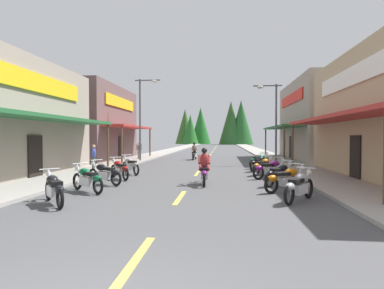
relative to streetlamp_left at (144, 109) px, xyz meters
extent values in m
cube|color=#4C4C4F|center=(4.99, 12.95, -4.36)|extent=(9.76, 99.84, 0.10)
cube|color=#9E9991|center=(-1.24, 12.95, -4.25)|extent=(2.69, 99.84, 0.12)
cube|color=#9E9991|center=(11.21, 12.95, -4.25)|extent=(2.69, 99.84, 0.12)
cube|color=#E0C64C|center=(4.99, -19.96, -4.30)|extent=(0.16, 2.40, 0.01)
cube|color=#E0C64C|center=(4.99, -14.56, -4.30)|extent=(0.16, 2.40, 0.01)
cube|color=#E0C64C|center=(4.99, -7.61, -4.30)|extent=(0.16, 2.40, 0.01)
cube|color=#E0C64C|center=(4.99, -1.54, -4.30)|extent=(0.16, 2.40, 0.01)
cube|color=#E0C64C|center=(4.99, 5.11, -4.30)|extent=(0.16, 2.40, 0.01)
cube|color=#E0C64C|center=(4.99, 10.61, -4.30)|extent=(0.16, 2.40, 0.01)
cube|color=#E0C64C|center=(4.99, 16.90, -4.30)|extent=(0.16, 2.40, 0.01)
cube|color=#E0C64C|center=(4.99, 22.71, -4.30)|extent=(0.16, 2.40, 0.01)
cube|color=#E0C64C|center=(4.99, 29.05, -4.30)|extent=(0.16, 2.40, 0.01)
cube|color=#E0C64C|center=(4.99, 34.06, -4.30)|extent=(0.16, 2.40, 0.01)
cube|color=#E0C64C|center=(4.99, 39.22, -4.30)|extent=(0.16, 2.40, 0.01)
cube|color=#E0C64C|center=(4.99, 44.91, -4.30)|extent=(0.16, 2.40, 0.01)
cube|color=#E0C64C|center=(4.99, 50.23, -4.30)|extent=(0.16, 2.40, 0.01)
cube|color=#E0C64C|center=(4.99, 55.77, -4.30)|extent=(0.16, 2.40, 0.01)
cube|color=#236033|center=(-1.68, -10.70, -1.41)|extent=(1.80, 11.12, 0.16)
cylinder|color=brown|center=(-0.98, -5.34, -2.90)|extent=(0.14, 0.14, 2.82)
cube|color=yellow|center=(-2.52, -10.70, 0.33)|extent=(0.10, 8.65, 0.90)
cube|color=black|center=(-2.54, -10.70, -3.26)|extent=(0.08, 1.10, 2.10)
cube|color=brown|center=(-6.08, 1.90, -1.10)|extent=(7.00, 10.27, 6.43)
cube|color=#B72D28|center=(-1.68, 1.90, -1.41)|extent=(1.80, 9.24, 0.16)
cylinder|color=brown|center=(-0.98, -2.52, -2.90)|extent=(0.14, 0.14, 2.82)
cylinder|color=brown|center=(-0.98, 6.32, -2.90)|extent=(0.14, 0.14, 2.82)
cube|color=yellow|center=(-2.52, 1.90, 0.70)|extent=(0.10, 7.19, 0.90)
cube|color=black|center=(-2.54, 1.90, -3.26)|extent=(0.08, 1.10, 2.10)
cube|color=#B72D28|center=(11.65, -9.69, -1.41)|extent=(1.80, 12.22, 0.16)
cylinder|color=brown|center=(10.95, -3.78, -2.90)|extent=(0.14, 0.14, 2.82)
cube|color=white|center=(12.49, -9.69, 0.59)|extent=(0.10, 9.50, 0.90)
cube|color=black|center=(12.51, -9.69, -3.26)|extent=(0.08, 1.10, 2.10)
cube|color=gray|center=(16.82, 4.13, -0.83)|extent=(8.54, 11.81, 6.97)
cube|color=#236033|center=(11.65, 4.13, -1.41)|extent=(1.80, 10.63, 0.16)
cylinder|color=brown|center=(10.95, -0.99, -2.90)|extent=(0.14, 0.14, 2.82)
cylinder|color=brown|center=(10.95, 9.24, -2.90)|extent=(0.14, 0.14, 2.82)
cube|color=red|center=(12.49, 4.13, 1.12)|extent=(0.10, 8.27, 0.90)
cube|color=black|center=(12.51, 4.13, -3.26)|extent=(0.08, 1.10, 2.10)
cylinder|color=#474C51|center=(-0.29, 0.00, -0.96)|extent=(0.14, 0.14, 6.70)
cylinder|color=#474C51|center=(0.34, 0.00, 2.29)|extent=(2.07, 0.10, 0.10)
ellipsoid|color=silver|center=(0.87, 0.00, 2.19)|extent=(0.50, 0.30, 0.24)
cylinder|color=#474C51|center=(10.27, -1.49, -1.37)|extent=(0.14, 0.14, 5.87)
cylinder|color=#474C51|center=(9.63, -1.49, 1.46)|extent=(2.07, 0.10, 0.10)
ellipsoid|color=silver|center=(9.10, -1.49, 1.36)|extent=(0.50, 0.30, 0.24)
torus|color=black|center=(9.23, -14.22, -3.99)|extent=(0.45, 0.58, 0.64)
torus|color=black|center=(8.35, -15.44, -3.99)|extent=(0.45, 0.58, 0.64)
cube|color=silver|center=(8.79, -14.83, -3.91)|extent=(0.64, 0.73, 0.32)
ellipsoid|color=#99999E|center=(8.91, -14.66, -3.59)|extent=(0.59, 0.64, 0.28)
cube|color=black|center=(8.64, -15.03, -3.63)|extent=(0.58, 0.65, 0.12)
ellipsoid|color=#99999E|center=(8.38, -15.40, -3.76)|extent=(0.45, 0.50, 0.24)
cylinder|color=silver|center=(9.15, -14.32, -3.66)|extent=(0.27, 0.34, 0.71)
cylinder|color=silver|center=(9.08, -14.42, -3.29)|extent=(0.51, 0.38, 0.04)
sphere|color=white|center=(9.24, -14.19, -3.46)|extent=(0.16, 0.16, 0.16)
torus|color=black|center=(9.37, -12.74, -3.99)|extent=(0.59, 0.43, 0.64)
torus|color=black|center=(8.12, -13.57, -3.99)|extent=(0.59, 0.43, 0.64)
cube|color=silver|center=(8.75, -13.15, -3.91)|extent=(0.74, 0.62, 0.32)
ellipsoid|color=#BF660C|center=(8.91, -13.04, -3.59)|extent=(0.64, 0.57, 0.28)
cube|color=black|center=(8.54, -13.29, -3.63)|extent=(0.66, 0.56, 0.12)
ellipsoid|color=#BF660C|center=(8.16, -13.54, -3.76)|extent=(0.50, 0.44, 0.24)
cylinder|color=silver|center=(9.26, -12.81, -3.66)|extent=(0.34, 0.25, 0.71)
cylinder|color=silver|center=(9.16, -12.88, -3.29)|extent=(0.36, 0.52, 0.04)
sphere|color=white|center=(9.40, -12.73, -3.46)|extent=(0.16, 0.16, 0.16)
torus|color=black|center=(9.28, -11.04, -3.99)|extent=(0.51, 0.54, 0.64)
torus|color=black|center=(8.27, -12.15, -3.99)|extent=(0.51, 0.54, 0.64)
cube|color=silver|center=(8.77, -11.60, -3.91)|extent=(0.68, 0.70, 0.32)
ellipsoid|color=black|center=(8.91, -11.45, -3.59)|extent=(0.61, 0.63, 0.28)
cube|color=black|center=(8.60, -11.78, -3.63)|extent=(0.61, 0.63, 0.12)
ellipsoid|color=black|center=(8.30, -12.11, -3.76)|extent=(0.47, 0.49, 0.24)
cylinder|color=silver|center=(9.19, -11.14, -3.66)|extent=(0.30, 0.31, 0.71)
cylinder|color=silver|center=(9.11, -11.23, -3.29)|extent=(0.47, 0.44, 0.04)
sphere|color=white|center=(9.30, -11.02, -3.46)|extent=(0.16, 0.16, 0.16)
torus|color=black|center=(9.37, -9.12, -3.99)|extent=(0.60, 0.41, 0.64)
torus|color=black|center=(8.08, -9.88, -3.99)|extent=(0.60, 0.41, 0.64)
cube|color=silver|center=(8.72, -9.50, -3.91)|extent=(0.74, 0.60, 0.32)
ellipsoid|color=#721972|center=(8.89, -9.40, -3.59)|extent=(0.64, 0.56, 0.28)
cube|color=black|center=(8.51, -9.63, -3.63)|extent=(0.66, 0.55, 0.12)
ellipsoid|color=#721972|center=(8.12, -9.86, -3.76)|extent=(0.50, 0.43, 0.24)
cylinder|color=silver|center=(9.25, -9.18, -3.66)|extent=(0.35, 0.24, 0.71)
cylinder|color=silver|center=(9.15, -9.24, -3.29)|extent=(0.34, 0.54, 0.04)
sphere|color=white|center=(9.39, -9.10, -3.46)|extent=(0.16, 0.16, 0.16)
torus|color=black|center=(9.02, -7.40, -3.99)|extent=(0.47, 0.57, 0.64)
torus|color=black|center=(8.10, -8.59, -3.99)|extent=(0.47, 0.57, 0.64)
cube|color=silver|center=(8.56, -8.00, -3.91)|extent=(0.65, 0.73, 0.32)
ellipsoid|color=#BF660C|center=(8.68, -7.84, -3.59)|extent=(0.59, 0.64, 0.28)
cube|color=black|center=(8.41, -8.20, -3.63)|extent=(0.59, 0.65, 0.12)
ellipsoid|color=#BF660C|center=(8.13, -8.55, -3.76)|extent=(0.46, 0.50, 0.24)
cylinder|color=silver|center=(8.94, -7.50, -3.66)|extent=(0.27, 0.33, 0.71)
cylinder|color=silver|center=(8.86, -7.60, -3.29)|extent=(0.50, 0.40, 0.04)
sphere|color=white|center=(9.03, -7.38, -3.46)|extent=(0.16, 0.16, 0.16)
torus|color=black|center=(9.01, -5.52, -3.99)|extent=(0.46, 0.58, 0.64)
torus|color=black|center=(8.13, -6.73, -3.99)|extent=(0.46, 0.58, 0.64)
cube|color=silver|center=(8.57, -6.13, -3.91)|extent=(0.64, 0.73, 0.32)
ellipsoid|color=black|center=(8.69, -5.97, -3.59)|extent=(0.59, 0.64, 0.28)
cube|color=black|center=(8.42, -6.33, -3.63)|extent=(0.58, 0.65, 0.12)
ellipsoid|color=black|center=(8.16, -6.69, -3.76)|extent=(0.45, 0.50, 0.24)
cylinder|color=silver|center=(8.93, -5.63, -3.66)|extent=(0.27, 0.34, 0.71)
cylinder|color=silver|center=(8.86, -5.72, -3.29)|extent=(0.51, 0.39, 0.04)
sphere|color=white|center=(9.03, -5.50, -3.46)|extent=(0.16, 0.16, 0.16)
torus|color=black|center=(9.27, -3.85, -3.99)|extent=(0.50, 0.54, 0.64)
torus|color=black|center=(8.27, -4.96, -3.99)|extent=(0.50, 0.54, 0.64)
cube|color=silver|center=(8.77, -4.40, -3.91)|extent=(0.68, 0.71, 0.32)
ellipsoid|color=#0C5933|center=(8.90, -4.26, -3.59)|extent=(0.61, 0.63, 0.28)
cube|color=black|center=(8.60, -4.59, -3.63)|extent=(0.61, 0.63, 0.12)
ellipsoid|color=#0C5933|center=(8.30, -4.92, -3.76)|extent=(0.47, 0.49, 0.24)
cylinder|color=silver|center=(9.19, -3.94, -3.66)|extent=(0.29, 0.32, 0.71)
cylinder|color=silver|center=(9.11, -4.03, -3.29)|extent=(0.47, 0.43, 0.04)
sphere|color=white|center=(9.29, -3.83, -3.46)|extent=(0.16, 0.16, 0.16)
torus|color=black|center=(0.89, -15.43, -3.99)|extent=(0.50, 0.55, 0.64)
torus|color=black|center=(1.88, -16.55, -3.99)|extent=(0.50, 0.55, 0.64)
cube|color=silver|center=(1.38, -15.99, -3.91)|extent=(0.67, 0.71, 0.32)
ellipsoid|color=black|center=(1.25, -15.84, -3.59)|extent=(0.61, 0.63, 0.28)
cube|color=black|center=(1.55, -16.18, -3.63)|extent=(0.61, 0.64, 0.12)
ellipsoid|color=black|center=(1.85, -16.52, -3.76)|extent=(0.47, 0.49, 0.24)
cylinder|color=silver|center=(0.97, -15.53, -3.66)|extent=(0.29, 0.32, 0.71)
cylinder|color=silver|center=(1.05, -15.62, -3.29)|extent=(0.48, 0.43, 0.04)
sphere|color=white|center=(0.87, -15.41, -3.46)|extent=(0.16, 0.16, 0.16)
torus|color=black|center=(0.85, -13.38, -3.99)|extent=(0.57, 0.47, 0.64)
torus|color=black|center=(2.04, -14.29, -3.99)|extent=(0.57, 0.47, 0.64)
cube|color=silver|center=(1.44, -13.83, -3.91)|extent=(0.73, 0.65, 0.32)
ellipsoid|color=#0C5933|center=(1.29, -13.71, -3.59)|extent=(0.64, 0.59, 0.28)
cube|color=black|center=(1.64, -13.98, -3.63)|extent=(0.65, 0.59, 0.12)
ellipsoid|color=#0C5933|center=(2.00, -14.26, -3.76)|extent=(0.50, 0.46, 0.24)
cylinder|color=silver|center=(0.95, -13.46, -3.66)|extent=(0.33, 0.27, 0.71)
cylinder|color=silver|center=(1.05, -13.53, -3.29)|extent=(0.40, 0.50, 0.04)
sphere|color=white|center=(0.82, -13.36, -3.46)|extent=(0.16, 0.16, 0.16)
torus|color=black|center=(0.75, -11.66, -3.99)|extent=(0.60, 0.41, 0.64)
torus|color=black|center=(2.04, -12.42, -3.99)|extent=(0.60, 0.41, 0.64)
cube|color=silver|center=(1.39, -12.04, -3.91)|extent=(0.75, 0.60, 0.32)
ellipsoid|color=black|center=(1.22, -11.93, -3.59)|extent=(0.64, 0.56, 0.28)
cube|color=black|center=(1.61, -12.16, -3.63)|extent=(0.66, 0.55, 0.12)
ellipsoid|color=black|center=(2.00, -12.39, -3.76)|extent=(0.50, 0.43, 0.24)
cylinder|color=silver|center=(0.86, -11.72, -3.66)|extent=(0.35, 0.24, 0.71)
cylinder|color=silver|center=(0.96, -11.78, -3.29)|extent=(0.34, 0.54, 0.04)
sphere|color=white|center=(0.72, -11.64, -3.46)|extent=(0.16, 0.16, 0.16)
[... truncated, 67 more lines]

